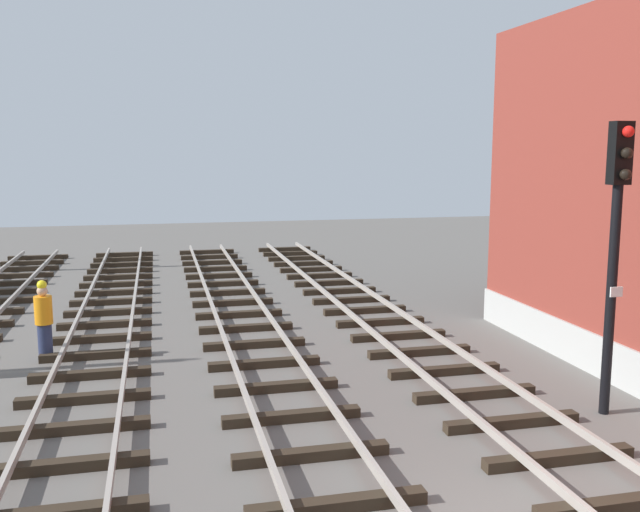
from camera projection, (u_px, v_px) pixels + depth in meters
name	position (u px, v px, depth m)	size (l,w,h in m)	color
signal_mast	(616.00, 234.00, 12.33)	(0.36, 0.40, 5.31)	black
track_worker_foreground	(44.00, 320.00, 16.00)	(0.40, 0.40, 1.87)	#262D4C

